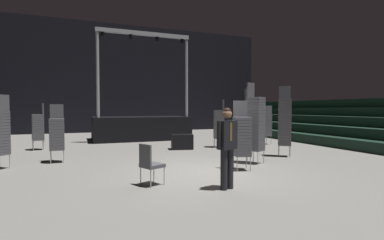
{
  "coord_description": "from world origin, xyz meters",
  "views": [
    {
      "loc": [
        -3.21,
        -7.39,
        1.74
      ],
      "look_at": [
        -0.11,
        0.64,
        1.4
      ],
      "focal_mm": 27.24,
      "sensor_mm": 36.0,
      "label": 1
    }
  ],
  "objects": [
    {
      "name": "chair_stack_front_right",
      "position": [
        5.26,
        4.53,
        0.94
      ],
      "size": [
        0.46,
        0.46,
        1.88
      ],
      "rotation": [
        0.0,
        0.0,
        6.25
      ],
      "color": "#B2B5BA",
      "rests_on": "ground_plane"
    },
    {
      "name": "arena_end_wall",
      "position": [
        0.0,
        15.0,
        4.0
      ],
      "size": [
        22.0,
        0.3,
        8.0
      ],
      "primitive_type": "cube",
      "color": "black",
      "rests_on": "ground_plane"
    },
    {
      "name": "chair_stack_mid_left",
      "position": [
        1.98,
        0.46,
        1.28
      ],
      "size": [
        0.59,
        0.59,
        2.56
      ],
      "rotation": [
        0.0,
        0.0,
        3.62
      ],
      "color": "#B2B5BA",
      "rests_on": "ground_plane"
    },
    {
      "name": "chair_stack_rear_left",
      "position": [
        -4.85,
        6.33,
        0.98
      ],
      "size": [
        0.52,
        0.52,
        1.96
      ],
      "rotation": [
        0.0,
        0.0,
        1.77
      ],
      "color": "#B2B5BA",
      "rests_on": "ground_plane"
    },
    {
      "name": "chair_stack_rear_centre",
      "position": [
        2.61,
        4.32,
        1.07
      ],
      "size": [
        0.57,
        0.57,
        2.14
      ],
      "rotation": [
        0.0,
        0.0,
        1.21
      ],
      "color": "#B2B5BA",
      "rests_on": "ground_plane"
    },
    {
      "name": "chair_stack_mid_right",
      "position": [
        1.05,
        -0.27,
        0.98
      ],
      "size": [
        0.54,
        0.54,
        1.96
      ],
      "rotation": [
        0.0,
        0.0,
        2.89
      ],
      "color": "#B2B5BA",
      "rests_on": "ground_plane"
    },
    {
      "name": "stage_riser",
      "position": [
        0.0,
        8.98,
        0.73
      ],
      "size": [
        5.2,
        2.81,
        5.75
      ],
      "color": "black",
      "rests_on": "ground_plane"
    },
    {
      "name": "chair_stack_aisle_left",
      "position": [
        3.39,
        2.9,
        1.28
      ],
      "size": [
        0.5,
        0.5,
        2.56
      ],
      "rotation": [
        0.0,
        0.0,
        4.58
      ],
      "color": "#B2B5BA",
      "rests_on": "ground_plane"
    },
    {
      "name": "equipment_road_case",
      "position": [
        0.87,
        4.34,
        0.32
      ],
      "size": [
        1.01,
        0.78,
        0.64
      ],
      "primitive_type": "cube",
      "rotation": [
        0.0,
        0.0,
        -0.21
      ],
      "color": "black",
      "rests_on": "ground_plane"
    },
    {
      "name": "chair_stack_mid_centre",
      "position": [
        3.71,
        1.22,
        1.28
      ],
      "size": [
        0.61,
        0.61,
        2.56
      ],
      "rotation": [
        0.0,
        0.0,
        2.52
      ],
      "color": "#B2B5BA",
      "rests_on": "ground_plane"
    },
    {
      "name": "loose_chair_near_man",
      "position": [
        -1.75,
        -0.95,
        0.53
      ],
      "size": [
        0.58,
        0.58,
        0.95
      ],
      "rotation": [
        0.0,
        0.0,
        5.13
      ],
      "color": "#B2B5BA",
      "rests_on": "ground_plane"
    },
    {
      "name": "chair_stack_rear_right",
      "position": [
        -3.9,
        2.9,
        0.94
      ],
      "size": [
        0.46,
        0.46,
        1.88
      ],
      "rotation": [
        0.0,
        0.0,
        3.18
      ],
      "color": "#B2B5BA",
      "rests_on": "ground_plane"
    },
    {
      "name": "man_with_tie",
      "position": [
        -0.26,
        -1.86,
        1.0
      ],
      "size": [
        0.57,
        0.33,
        1.76
      ],
      "rotation": [
        0.0,
        0.0,
        3.43
      ],
      "color": "black",
      "rests_on": "ground_plane"
    },
    {
      "name": "ground_plane",
      "position": [
        0.0,
        0.0,
        -0.05
      ],
      "size": [
        22.0,
        30.0,
        0.1
      ],
      "primitive_type": "cube",
      "color": "slate"
    }
  ]
}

